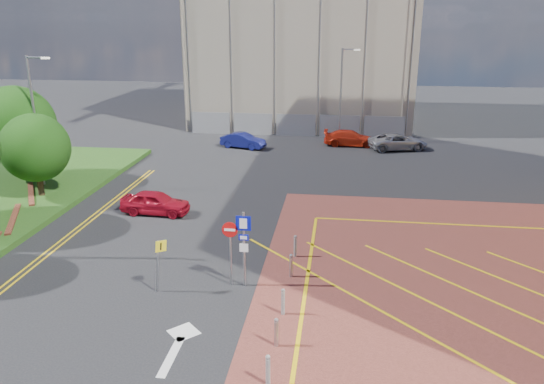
% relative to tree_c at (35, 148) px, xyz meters
% --- Properties ---
extents(ground, '(140.00, 140.00, 0.00)m').
position_rel_tree_c_xyz_m(ground, '(13.50, -10.00, -3.19)').
color(ground, black).
rests_on(ground, ground).
extents(tree_c, '(4.00, 4.00, 4.90)m').
position_rel_tree_c_xyz_m(tree_c, '(0.00, 0.00, 0.00)').
color(tree_c, '#3D2B1C').
rests_on(tree_c, grass_bed).
extents(tree_d, '(5.00, 5.00, 6.08)m').
position_rel_tree_c_xyz_m(tree_d, '(-3.00, 3.00, 0.68)').
color(tree_d, '#3D2B1C').
rests_on(tree_d, grass_bed).
extents(lamp_left_far, '(1.53, 0.16, 8.00)m').
position_rel_tree_c_xyz_m(lamp_left_far, '(-0.92, 2.00, 1.47)').
color(lamp_left_far, '#9EA0A8').
rests_on(lamp_left_far, grass_bed).
extents(lamp_back, '(1.53, 0.16, 8.00)m').
position_rel_tree_c_xyz_m(lamp_back, '(17.58, 18.00, 1.17)').
color(lamp_back, '#9EA0A8').
rests_on(lamp_back, ground).
extents(sign_cluster, '(1.17, 0.12, 3.20)m').
position_rel_tree_c_xyz_m(sign_cluster, '(13.80, -9.02, -1.24)').
color(sign_cluster, '#9EA0A8').
rests_on(sign_cluster, ground).
extents(warning_sign, '(0.57, 0.38, 2.25)m').
position_rel_tree_c_xyz_m(warning_sign, '(10.77, -9.94, -1.76)').
color(warning_sign, '#9EA0A8').
rests_on(warning_sign, ground).
extents(bollard_row, '(0.14, 11.14, 0.90)m').
position_rel_tree_c_xyz_m(bollard_row, '(15.80, -11.67, -2.72)').
color(bollard_row, '#9EA0A8').
rests_on(bollard_row, forecourt).
extents(construction_building, '(21.20, 19.20, 22.00)m').
position_rel_tree_c_xyz_m(construction_building, '(13.50, 30.00, 7.81)').
color(construction_building, gray).
rests_on(construction_building, ground).
extents(construction_fence, '(21.60, 0.06, 2.00)m').
position_rel_tree_c_xyz_m(construction_fence, '(14.50, 20.00, -2.19)').
color(construction_fence, gray).
rests_on(construction_fence, ground).
extents(car_red_left, '(3.90, 1.73, 1.30)m').
position_rel_tree_c_xyz_m(car_red_left, '(7.58, -1.39, -2.54)').
color(car_red_left, '#A60E20').
rests_on(car_red_left, ground).
extents(car_blue_back, '(3.99, 2.28, 1.24)m').
position_rel_tree_c_xyz_m(car_blue_back, '(9.56, 14.65, -2.57)').
color(car_blue_back, navy).
rests_on(car_blue_back, ground).
extents(car_red_back, '(4.49, 1.84, 1.30)m').
position_rel_tree_c_xyz_m(car_red_back, '(18.48, 16.66, -2.54)').
color(car_red_back, red).
rests_on(car_red_back, ground).
extents(car_silver_back, '(5.22, 3.46, 1.33)m').
position_rel_tree_c_xyz_m(car_silver_back, '(22.35, 15.74, -2.53)').
color(car_silver_back, '#9F9EA5').
rests_on(car_silver_back, ground).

